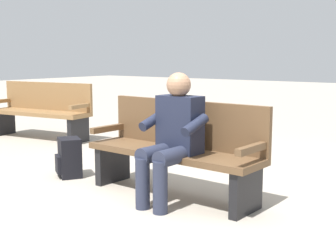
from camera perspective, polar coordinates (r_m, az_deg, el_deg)
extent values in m
plane|color=#A89E8E|center=(4.45, 0.49, -8.63)|extent=(40.00, 40.00, 0.00)
cube|color=brown|center=(4.35, 0.50, -3.34)|extent=(1.82, 0.56, 0.06)
cube|color=brown|center=(4.47, 2.22, 0.31)|extent=(1.80, 0.13, 0.45)
cube|color=brown|center=(3.86, 10.43, -2.75)|extent=(0.08, 0.48, 0.06)
cube|color=brown|center=(4.89, -7.31, -0.29)|extent=(0.08, 0.48, 0.06)
cube|color=black|center=(3.97, 9.64, -7.98)|extent=(0.10, 0.44, 0.39)
cube|color=black|center=(4.92, -6.83, -4.66)|extent=(0.10, 0.44, 0.39)
cube|color=#1E2338|center=(4.18, 1.48, 0.21)|extent=(0.41, 0.24, 0.52)
sphere|color=#A87A5B|center=(4.13, 1.33, 5.12)|extent=(0.22, 0.22, 0.22)
cylinder|color=#282D42|center=(4.00, 0.77, -3.74)|extent=(0.17, 0.43, 0.15)
cylinder|color=#282D42|center=(4.12, -1.42, -3.36)|extent=(0.17, 0.43, 0.15)
cylinder|color=#282D42|center=(3.92, -0.97, -7.63)|extent=(0.13, 0.13, 0.45)
cylinder|color=#282D42|center=(4.04, -3.16, -7.12)|extent=(0.13, 0.13, 0.45)
cylinder|color=#1E2338|center=(3.95, 3.35, 0.10)|extent=(0.10, 0.32, 0.18)
cylinder|color=#1E2338|center=(4.25, -1.91, 0.70)|extent=(0.10, 0.32, 0.18)
cube|color=black|center=(5.21, -12.04, -3.83)|extent=(0.36, 0.34, 0.43)
cube|color=black|center=(5.20, -13.43, -4.62)|extent=(0.19, 0.14, 0.19)
cube|color=olive|center=(7.70, -15.69, 1.57)|extent=(1.85, 0.74, 0.06)
cube|color=olive|center=(7.83, -14.68, 3.60)|extent=(1.79, 0.31, 0.45)
cube|color=olive|center=(7.12, -10.79, 2.41)|extent=(0.13, 0.48, 0.06)
cube|color=olive|center=(8.29, -19.99, 2.90)|extent=(0.13, 0.48, 0.06)
cube|color=black|center=(7.20, -11.01, -0.54)|extent=(0.14, 0.44, 0.39)
cube|color=black|center=(8.30, -19.62, 0.32)|extent=(0.14, 0.44, 0.39)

